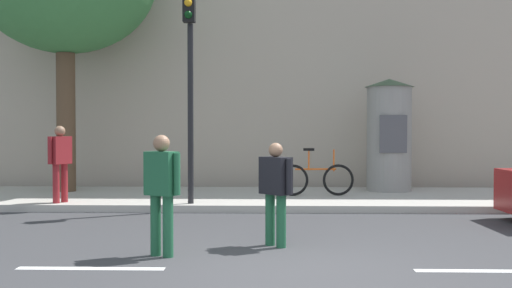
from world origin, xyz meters
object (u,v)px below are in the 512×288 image
Objects in this scene: poster_column at (389,134)px; pedestrian_in_light_jacket at (162,186)px; pedestrian_near_pole at (276,186)px; bicycle_leaning at (316,179)px; traffic_light at (190,58)px; pedestrian_in_dark_shirt at (60,158)px.

pedestrian_in_light_jacket is (-4.33, -7.32, -0.61)m from poster_column.
pedestrian_near_pole is 0.84× the size of bicycle_leaning.
traffic_light is 4.70m from pedestrian_near_pole.
pedestrian_in_light_jacket is 6.62m from bicycle_leaning.
pedestrian_near_pole is 5.94m from pedestrian_in_dark_shirt.
pedestrian_near_pole is (1.73, -3.74, -2.25)m from traffic_light.
bicycle_leaning is at bearing 80.20° from pedestrian_near_pole.
pedestrian_in_dark_shirt is at bearing -159.88° from poster_column.
poster_column is 1.56× the size of bicycle_leaning.
pedestrian_in_light_jacket is 0.91× the size of bicycle_leaning.
pedestrian_in_dark_shirt is (-2.73, 0.17, -2.04)m from traffic_light.
pedestrian_in_dark_shirt is 0.90× the size of bicycle_leaning.
poster_column is 1.85× the size of pedestrian_near_pole.
poster_column reaches higher than bicycle_leaning.
bicycle_leaning is (2.44, 6.14, -0.40)m from pedestrian_in_light_jacket.
pedestrian_in_light_jacket is at bearing -153.81° from pedestrian_near_pole.
poster_column is 1.71× the size of pedestrian_in_light_jacket.
traffic_light is 2.97× the size of pedestrian_near_pole.
traffic_light is 3.41m from pedestrian_in_dark_shirt.
pedestrian_in_light_jacket is at bearing -57.63° from pedestrian_in_dark_shirt.
pedestrian_in_light_jacket is 5.51m from pedestrian_in_dark_shirt.
poster_column is 2.44m from bicycle_leaning.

